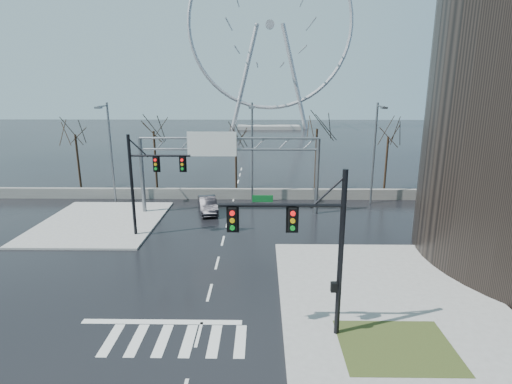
{
  "coord_description": "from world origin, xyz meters",
  "views": [
    {
      "loc": [
        2.96,
        -20.56,
        11.3
      ],
      "look_at": [
        2.55,
        7.5,
        4.0
      ],
      "focal_mm": 28.0,
      "sensor_mm": 36.0,
      "label": 1
    }
  ],
  "objects_px": {
    "signal_mast_far": "(146,176)",
    "sign_gantry": "(225,158)",
    "ferris_wheel": "(270,32)",
    "car": "(208,205)",
    "signal_mast_near": "(311,239)"
  },
  "relations": [
    {
      "from": "signal_mast_near",
      "to": "car",
      "type": "xyz_separation_m",
      "value": [
        -7.24,
        19.24,
        -4.13
      ]
    },
    {
      "from": "ferris_wheel",
      "to": "signal_mast_far",
      "type": "bearing_deg",
      "value": -97.2
    },
    {
      "from": "signal_mast_near",
      "to": "sign_gantry",
      "type": "height_order",
      "value": "signal_mast_near"
    },
    {
      "from": "signal_mast_near",
      "to": "sign_gantry",
      "type": "distance_m",
      "value": 19.79
    },
    {
      "from": "sign_gantry",
      "to": "car",
      "type": "distance_m",
      "value": 4.77
    },
    {
      "from": "signal_mast_near",
      "to": "ferris_wheel",
      "type": "distance_m",
      "value": 101.29
    },
    {
      "from": "sign_gantry",
      "to": "car",
      "type": "relative_size",
      "value": 3.63
    },
    {
      "from": "signal_mast_far",
      "to": "car",
      "type": "bearing_deg",
      "value": 58.85
    },
    {
      "from": "ferris_wheel",
      "to": "signal_mast_near",
      "type": "bearing_deg",
      "value": -89.92
    },
    {
      "from": "sign_gantry",
      "to": "ferris_wheel",
      "type": "distance_m",
      "value": 82.91
    },
    {
      "from": "sign_gantry",
      "to": "ferris_wheel",
      "type": "relative_size",
      "value": 0.32
    },
    {
      "from": "car",
      "to": "signal_mast_near",
      "type": "bearing_deg",
      "value": -82.5
    },
    {
      "from": "signal_mast_far",
      "to": "sign_gantry",
      "type": "xyz_separation_m",
      "value": [
        5.49,
        6.0,
        0.35
      ]
    },
    {
      "from": "sign_gantry",
      "to": "car",
      "type": "bearing_deg",
      "value": 172.15
    },
    {
      "from": "ferris_wheel",
      "to": "sign_gantry",
      "type": "bearing_deg",
      "value": -93.84
    }
  ]
}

